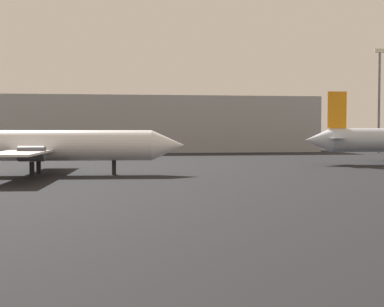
# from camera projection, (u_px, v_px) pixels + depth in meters

# --- Properties ---
(airplane_distant) EXTENTS (31.24, 27.21, 10.29)m
(airplane_distant) POSITION_uv_depth(u_px,v_px,m) (43.00, 146.00, 62.77)
(airplane_distant) COLOR white
(airplane_distant) RESTS_ON ground_plane
(light_mast_right) EXTENTS (2.40, 0.50, 21.83)m
(light_mast_right) POSITION_uv_depth(u_px,v_px,m) (379.00, 95.00, 117.55)
(light_mast_right) COLOR slate
(light_mast_right) RESTS_ON ground_plane
(terminal_building) EXTENTS (75.29, 27.11, 12.34)m
(terminal_building) POSITION_uv_depth(u_px,v_px,m) (147.00, 124.00, 132.52)
(terminal_building) COLOR #999EA3
(terminal_building) RESTS_ON ground_plane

